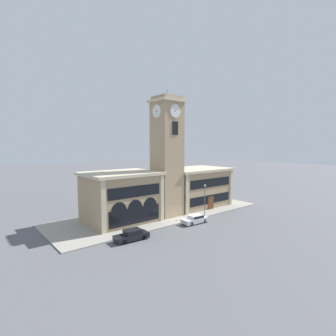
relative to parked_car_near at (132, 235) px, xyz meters
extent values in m
plane|color=#56565B|center=(11.05, 1.30, -0.74)|extent=(300.00, 300.00, 0.00)
cube|color=gray|center=(11.05, 7.99, -0.66)|extent=(39.11, 13.38, 0.15)
cube|color=tan|center=(11.05, 6.34, 8.98)|extent=(4.25, 4.25, 19.44)
cube|color=beige|center=(11.05, 6.34, 18.92)|extent=(4.95, 4.95, 0.45)
cube|color=tan|center=(11.05, 6.34, 19.45)|extent=(3.91, 3.91, 0.60)
cylinder|color=#4C4C51|center=(11.05, 6.34, 20.35)|extent=(0.10, 0.10, 1.20)
cylinder|color=silver|center=(11.05, 4.17, 17.13)|extent=(2.14, 0.10, 2.14)
cylinder|color=black|center=(11.05, 4.10, 17.13)|extent=(0.17, 0.04, 0.17)
cylinder|color=silver|center=(8.88, 6.34, 17.13)|extent=(0.10, 2.14, 2.14)
cylinder|color=black|center=(8.81, 6.34, 17.13)|extent=(0.04, 0.17, 0.17)
cube|color=black|center=(11.05, 4.18, 14.35)|extent=(1.19, 0.10, 2.20)
cube|color=tan|center=(3.19, 8.45, 3.05)|extent=(10.87, 8.47, 7.57)
cube|color=beige|center=(3.19, 8.45, 7.06)|extent=(11.57, 9.17, 0.45)
cube|color=beige|center=(-1.89, 4.16, 3.05)|extent=(0.70, 0.16, 7.57)
cube|color=beige|center=(8.28, 4.16, 3.05)|extent=(0.70, 0.16, 7.57)
cube|color=black|center=(3.19, 4.18, 4.72)|extent=(8.91, 0.10, 1.67)
cube|color=black|center=(3.19, 4.18, 1.08)|extent=(8.69, 0.10, 2.42)
cylinder|color=black|center=(0.48, 4.17, 2.29)|extent=(2.39, 0.06, 2.39)
cylinder|color=black|center=(3.19, 4.17, 2.29)|extent=(2.39, 0.06, 2.39)
cylinder|color=black|center=(5.91, 4.17, 2.29)|extent=(2.39, 0.06, 2.39)
cube|color=tan|center=(20.04, 8.45, 2.88)|extent=(13.13, 8.47, 7.23)
cube|color=beige|center=(20.04, 8.45, 6.71)|extent=(13.83, 9.17, 0.45)
cube|color=beige|center=(13.82, 4.16, 2.88)|extent=(0.70, 0.16, 7.23)
cube|color=beige|center=(26.26, 4.16, 2.88)|extent=(0.70, 0.16, 7.23)
cube|color=black|center=(20.04, 4.18, 4.47)|extent=(10.77, 0.10, 1.59)
cube|color=#5B3319|center=(20.04, 4.17, 0.56)|extent=(1.50, 0.12, 2.60)
cube|color=black|center=(20.04, 4.18, 1.34)|extent=(10.77, 0.10, 1.62)
cube|color=black|center=(-0.07, 0.00, -0.22)|extent=(4.63, 2.04, 0.69)
cube|color=black|center=(0.11, -0.01, 0.40)|extent=(2.27, 1.71, 0.57)
cube|color=black|center=(0.11, -0.01, 0.40)|extent=(2.19, 1.74, 0.42)
cylinder|color=black|center=(-1.52, -0.66, -0.43)|extent=(0.63, 0.26, 0.62)
cylinder|color=black|center=(-1.41, 0.86, -0.43)|extent=(0.63, 0.26, 0.62)
cylinder|color=black|center=(1.28, -0.85, -0.43)|extent=(0.63, 0.26, 0.62)
cylinder|color=black|center=(1.38, 0.67, -0.43)|extent=(0.63, 0.26, 0.62)
cube|color=silver|center=(11.57, 0.00, -0.22)|extent=(4.57, 2.04, 0.67)
cube|color=silver|center=(11.74, -0.01, 0.36)|extent=(2.24, 1.71, 0.48)
cube|color=black|center=(11.74, -0.01, 0.36)|extent=(2.16, 1.74, 0.36)
cylinder|color=black|center=(10.14, -0.66, -0.41)|extent=(0.67, 0.26, 0.65)
cylinder|color=black|center=(10.24, 0.86, -0.41)|extent=(0.67, 0.26, 0.65)
cylinder|color=black|center=(12.90, -0.85, -0.41)|extent=(0.67, 0.26, 0.65)
cylinder|color=black|center=(13.00, 0.67, -0.41)|extent=(0.67, 0.26, 0.65)
cylinder|color=#4C4C51|center=(15.63, 1.66, 1.97)|extent=(0.12, 0.12, 5.11)
sphere|color=silver|center=(15.63, 1.66, 4.70)|extent=(0.36, 0.36, 0.36)
camera|label=1|loc=(-17.38, -28.46, 11.61)|focal=28.00mm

